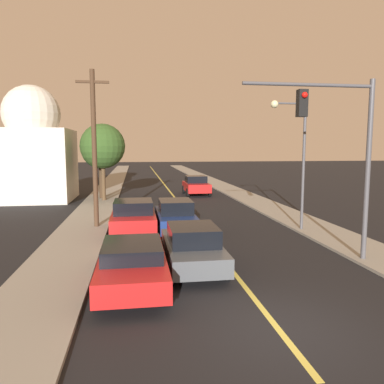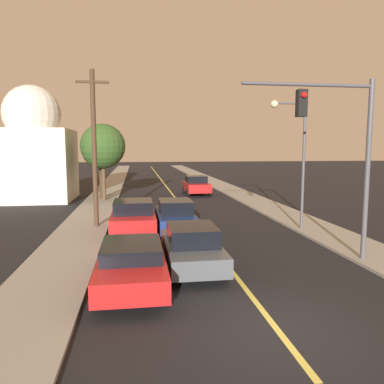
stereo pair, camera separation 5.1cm
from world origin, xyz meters
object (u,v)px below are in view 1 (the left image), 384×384
tree_left_near (101,149)px  streetlamp_right (295,146)px  utility_pole_left (94,146)px  car_outer_lane_front (133,262)px  domed_building_left (33,150)px  car_near_lane_second (175,216)px  car_near_lane_front (192,247)px  tree_left_far (103,146)px  car_outer_lane_second (133,217)px  traffic_signal_mast (342,139)px  car_far_oncoming (196,185)px

tree_left_near → streetlamp_right: bearing=-51.8°
streetlamp_right → utility_pole_left: 9.84m
car_outer_lane_front → domed_building_left: size_ratio=0.55×
car_outer_lane_front → car_near_lane_second: bearing=73.8°
car_near_lane_front → car_near_lane_second: (0.00, 5.51, 0.03)m
tree_left_far → car_outer_lane_second: bearing=-78.6°
traffic_signal_mast → utility_pole_left: (-9.06, 7.14, -0.22)m
car_near_lane_front → car_far_oncoming: car_far_oncoming is taller
tree_left_near → car_near_lane_second: bearing=-69.9°
streetlamp_right → tree_left_far: streetlamp_right is taller
tree_left_far → domed_building_left: 5.63m
car_near_lane_second → car_outer_lane_second: 2.01m
car_near_lane_front → traffic_signal_mast: (5.18, -0.17, 3.63)m
tree_left_near → tree_left_far: 1.23m
car_near_lane_second → streetlamp_right: (5.73, -0.67, 3.38)m
car_outer_lane_second → streetlamp_right: (7.73, -0.49, 3.34)m
car_near_lane_front → tree_left_near: 18.70m
car_outer_lane_second → tree_left_near: tree_left_near is taller
car_near_lane_front → utility_pole_left: 8.68m
car_near_lane_front → car_far_oncoming: 19.98m
car_far_oncoming → tree_left_near: 8.64m
car_near_lane_second → tree_left_near: tree_left_near is taller
car_outer_lane_front → domed_building_left: domed_building_left is taller
car_near_lane_front → utility_pole_left: (-3.88, 6.98, 3.40)m
car_far_oncoming → traffic_signal_mast: 20.27m
car_near_lane_second → car_far_oncoming: car_far_oncoming is taller
car_near_lane_front → car_near_lane_second: 5.51m
traffic_signal_mast → tree_left_near: 20.48m
tree_left_near → tree_left_far: tree_left_far is taller
utility_pole_left → tree_left_near: bearing=93.4°
streetlamp_right → domed_building_left: domed_building_left is taller
car_outer_lane_second → utility_pole_left: size_ratio=0.57×
car_near_lane_front → tree_left_far: size_ratio=0.76×
car_near_lane_second → tree_left_near: size_ratio=0.81×
streetlamp_right → tree_left_far: (-10.02, 11.83, 0.01)m
car_near_lane_second → car_far_oncoming: (3.32, 14.19, 0.05)m
car_outer_lane_front → utility_pole_left: bearing=102.7°
car_outer_lane_front → streetlamp_right: 10.50m
tree_left_far → domed_building_left: size_ratio=0.65×
car_outer_lane_front → car_far_oncoming: bearing=75.8°
traffic_signal_mast → car_near_lane_front: bearing=178.1°
car_near_lane_second → domed_building_left: (-9.67, 12.80, 3.13)m
car_near_lane_second → car_outer_lane_front: size_ratio=0.90×
utility_pole_left → traffic_signal_mast: bearing=-38.3°
car_near_lane_front → car_outer_lane_front: (-2.00, -1.38, -0.02)m
utility_pole_left → domed_building_left: bearing=117.1°
tree_left_near → domed_building_left: domed_building_left is taller
car_far_oncoming → utility_pole_left: size_ratio=0.53×
streetlamp_right → utility_pole_left: utility_pole_left is taller
streetlamp_right → car_far_oncoming: bearing=99.2°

